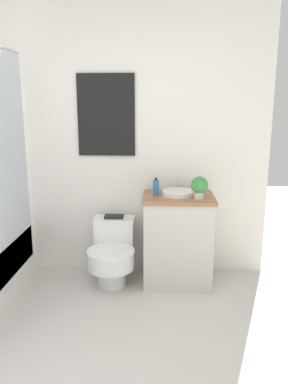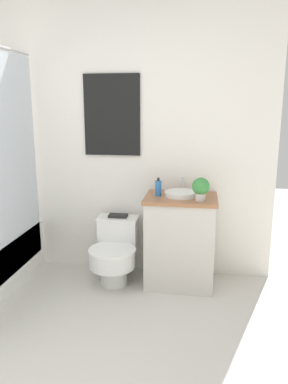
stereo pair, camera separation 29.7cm
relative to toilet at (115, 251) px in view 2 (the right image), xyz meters
The scene contains 7 objects.
wall_back 1.05m from the toilet, 126.96° to the left, with size 3.24×0.07×2.50m.
toilet is the anchor object (origin of this frame).
vanity 0.58m from the toilet, ahead, with size 0.61×0.46×0.79m.
sink 0.78m from the toilet, ahead, with size 0.28×0.32×0.13m.
soap_bottle 0.69m from the toilet, ahead, with size 0.05×0.05×0.15m.
potted_plant 0.96m from the toilet, ahead, with size 0.14×0.14×0.19m.
book_on_tank 0.32m from the toilet, 90.00° to the left, with size 0.17×0.09×0.02m.
Camera 2 is at (0.96, -1.19, 1.54)m, focal length 35.00 mm.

